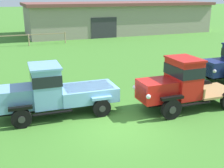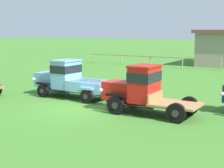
# 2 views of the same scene
# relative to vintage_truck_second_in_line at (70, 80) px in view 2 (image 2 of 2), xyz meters

# --- Properties ---
(ground_plane) EXTENTS (240.00, 240.00, 0.00)m
(ground_plane) POSITION_rel_vintage_truck_second_in_line_xyz_m (2.10, -2.04, -1.08)
(ground_plane) COLOR #3D7528
(paddock_fence) EXTENTS (15.39, 0.63, 1.20)m
(paddock_fence) POSITION_rel_vintage_truck_second_in_line_xyz_m (-3.10, 18.33, -0.20)
(paddock_fence) COLOR #997F60
(paddock_fence) RESTS_ON ground
(vintage_truck_second_in_line) EXTENTS (5.24, 2.13, 2.24)m
(vintage_truck_second_in_line) POSITION_rel_vintage_truck_second_in_line_xyz_m (0.00, 0.00, 0.00)
(vintage_truck_second_in_line) COLOR black
(vintage_truck_second_in_line) RESTS_ON ground
(vintage_truck_midrow_center) EXTENTS (4.89, 2.02, 2.36)m
(vintage_truck_midrow_center) POSITION_rel_vintage_truck_second_in_line_xyz_m (5.34, -1.40, 0.12)
(vintage_truck_midrow_center) COLOR black
(vintage_truck_midrow_center) RESTS_ON ground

